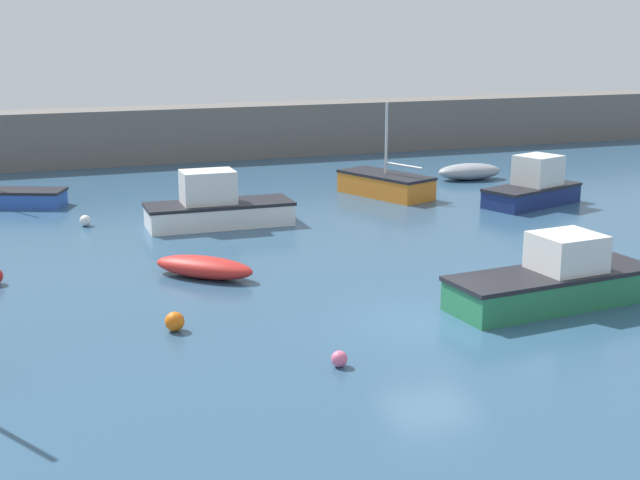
{
  "coord_description": "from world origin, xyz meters",
  "views": [
    {
      "loc": [
        -10.2,
        -19.75,
        7.67
      ],
      "look_at": [
        -0.58,
        6.96,
        0.63
      ],
      "focal_mm": 50.0,
      "sensor_mm": 36.0,
      "label": 1
    }
  ],
  "objects_px": {
    "open_tender_yellow": "(204,267)",
    "sailboat_twin_hulled": "(386,184)",
    "cabin_cruiser_white": "(555,281)",
    "motorboat_grey_hull": "(216,207)",
    "mooring_buoy_orange": "(175,322)",
    "rowboat_white_midwater": "(469,172)",
    "mooring_buoy_white": "(85,221)",
    "motorboat_with_cabin": "(534,187)",
    "mooring_buoy_pink": "(339,359)"
  },
  "relations": [
    {
      "from": "open_tender_yellow",
      "to": "sailboat_twin_hulled",
      "type": "xyz_separation_m",
      "value": [
        10.51,
        10.03,
        0.2
      ]
    },
    {
      "from": "sailboat_twin_hulled",
      "to": "cabin_cruiser_white",
      "type": "bearing_deg",
      "value": 151.4
    },
    {
      "from": "motorboat_grey_hull",
      "to": "sailboat_twin_hulled",
      "type": "bearing_deg",
      "value": 21.84
    },
    {
      "from": "mooring_buoy_orange",
      "to": "rowboat_white_midwater",
      "type": "bearing_deg",
      "value": 43.52
    },
    {
      "from": "rowboat_white_midwater",
      "to": "mooring_buoy_orange",
      "type": "distance_m",
      "value": 24.63
    },
    {
      "from": "motorboat_grey_hull",
      "to": "mooring_buoy_orange",
      "type": "xyz_separation_m",
      "value": [
        -3.77,
        -11.27,
        -0.49
      ]
    },
    {
      "from": "open_tender_yellow",
      "to": "rowboat_white_midwater",
      "type": "height_order",
      "value": "rowboat_white_midwater"
    },
    {
      "from": "sailboat_twin_hulled",
      "to": "mooring_buoy_orange",
      "type": "distance_m",
      "value": 19.02
    },
    {
      "from": "sailboat_twin_hulled",
      "to": "mooring_buoy_white",
      "type": "bearing_deg",
      "value": 75.42
    },
    {
      "from": "sailboat_twin_hulled",
      "to": "motorboat_with_cabin",
      "type": "relative_size",
      "value": 0.99
    },
    {
      "from": "cabin_cruiser_white",
      "to": "mooring_buoy_orange",
      "type": "distance_m",
      "value": 10.41
    },
    {
      "from": "cabin_cruiser_white",
      "to": "open_tender_yellow",
      "type": "relative_size",
      "value": 1.95
    },
    {
      "from": "sailboat_twin_hulled",
      "to": "mooring_buoy_white",
      "type": "xyz_separation_m",
      "value": [
        -13.24,
        -1.62,
        -0.31
      ]
    },
    {
      "from": "sailboat_twin_hulled",
      "to": "mooring_buoy_pink",
      "type": "bearing_deg",
      "value": 131.59
    },
    {
      "from": "cabin_cruiser_white",
      "to": "mooring_buoy_pink",
      "type": "xyz_separation_m",
      "value": [
        -7.24,
        -2.25,
        -0.5
      ]
    },
    {
      "from": "motorboat_grey_hull",
      "to": "rowboat_white_midwater",
      "type": "bearing_deg",
      "value": 22.79
    },
    {
      "from": "sailboat_twin_hulled",
      "to": "motorboat_with_cabin",
      "type": "bearing_deg",
      "value": -149.0
    },
    {
      "from": "sailboat_twin_hulled",
      "to": "mooring_buoy_pink",
      "type": "xyz_separation_m",
      "value": [
        -9.2,
        -18.18,
        -0.33
      ]
    },
    {
      "from": "cabin_cruiser_white",
      "to": "mooring_buoy_white",
      "type": "relative_size",
      "value": 14.69
    },
    {
      "from": "mooring_buoy_pink",
      "to": "mooring_buoy_orange",
      "type": "relative_size",
      "value": 0.75
    },
    {
      "from": "open_tender_yellow",
      "to": "cabin_cruiser_white",
      "type": "bearing_deg",
      "value": -171.49
    },
    {
      "from": "mooring_buoy_pink",
      "to": "motorboat_with_cabin",
      "type": "bearing_deg",
      "value": 44.84
    },
    {
      "from": "sailboat_twin_hulled",
      "to": "rowboat_white_midwater",
      "type": "distance_m",
      "value": 6.09
    },
    {
      "from": "open_tender_yellow",
      "to": "rowboat_white_midwater",
      "type": "bearing_deg",
      "value": -99.13
    },
    {
      "from": "mooring_buoy_pink",
      "to": "mooring_buoy_orange",
      "type": "bearing_deg",
      "value": 130.08
    },
    {
      "from": "sailboat_twin_hulled",
      "to": "motorboat_grey_hull",
      "type": "bearing_deg",
      "value": 89.47
    },
    {
      "from": "mooring_buoy_white",
      "to": "sailboat_twin_hulled",
      "type": "bearing_deg",
      "value": 6.99
    },
    {
      "from": "motorboat_with_cabin",
      "to": "motorboat_grey_hull",
      "type": "bearing_deg",
      "value": -22.17
    },
    {
      "from": "mooring_buoy_pink",
      "to": "open_tender_yellow",
      "type": "bearing_deg",
      "value": 99.11
    },
    {
      "from": "mooring_buoy_white",
      "to": "motorboat_grey_hull",
      "type": "bearing_deg",
      "value": -19.18
    },
    {
      "from": "cabin_cruiser_white",
      "to": "open_tender_yellow",
      "type": "xyz_separation_m",
      "value": [
        -8.54,
        5.9,
        -0.36
      ]
    },
    {
      "from": "rowboat_white_midwater",
      "to": "mooring_buoy_orange",
      "type": "relative_size",
      "value": 6.66
    },
    {
      "from": "motorboat_grey_hull",
      "to": "sailboat_twin_hulled",
      "type": "xyz_separation_m",
      "value": [
        8.5,
        3.27,
        -0.22
      ]
    },
    {
      "from": "mooring_buoy_white",
      "to": "mooring_buoy_orange",
      "type": "bearing_deg",
      "value": -85.69
    },
    {
      "from": "motorboat_grey_hull",
      "to": "rowboat_white_midwater",
      "type": "height_order",
      "value": "motorboat_grey_hull"
    },
    {
      "from": "cabin_cruiser_white",
      "to": "mooring_buoy_orange",
      "type": "height_order",
      "value": "cabin_cruiser_white"
    },
    {
      "from": "motorboat_grey_hull",
      "to": "mooring_buoy_orange",
      "type": "height_order",
      "value": "motorboat_grey_hull"
    },
    {
      "from": "mooring_buoy_white",
      "to": "open_tender_yellow",
      "type": "bearing_deg",
      "value": -71.98
    },
    {
      "from": "motorboat_with_cabin",
      "to": "mooring_buoy_pink",
      "type": "xyz_separation_m",
      "value": [
        -14.33,
        -14.25,
        -0.57
      ]
    },
    {
      "from": "mooring_buoy_pink",
      "to": "mooring_buoy_white",
      "type": "relative_size",
      "value": 0.89
    },
    {
      "from": "mooring_buoy_pink",
      "to": "mooring_buoy_orange",
      "type": "xyz_separation_m",
      "value": [
        -3.07,
        3.65,
        0.06
      ]
    },
    {
      "from": "mooring_buoy_white",
      "to": "motorboat_with_cabin",
      "type": "bearing_deg",
      "value": -7.15
    },
    {
      "from": "sailboat_twin_hulled",
      "to": "mooring_buoy_white",
      "type": "height_order",
      "value": "sailboat_twin_hulled"
    },
    {
      "from": "cabin_cruiser_white",
      "to": "mooring_buoy_pink",
      "type": "height_order",
      "value": "cabin_cruiser_white"
    },
    {
      "from": "motorboat_with_cabin",
      "to": "mooring_buoy_white",
      "type": "height_order",
      "value": "motorboat_with_cabin"
    },
    {
      "from": "cabin_cruiser_white",
      "to": "mooring_buoy_orange",
      "type": "relative_size",
      "value": 12.43
    },
    {
      "from": "cabin_cruiser_white",
      "to": "mooring_buoy_white",
      "type": "height_order",
      "value": "cabin_cruiser_white"
    },
    {
      "from": "cabin_cruiser_white",
      "to": "rowboat_white_midwater",
      "type": "height_order",
      "value": "cabin_cruiser_white"
    },
    {
      "from": "sailboat_twin_hulled",
      "to": "mooring_buoy_pink",
      "type": "distance_m",
      "value": 20.38
    },
    {
      "from": "motorboat_with_cabin",
      "to": "rowboat_white_midwater",
      "type": "bearing_deg",
      "value": -113.51
    }
  ]
}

